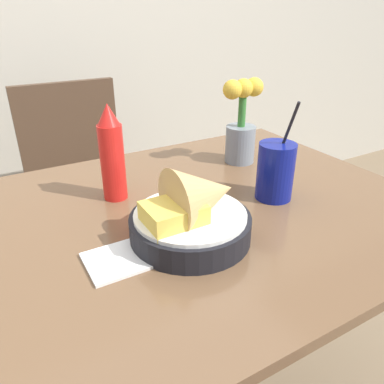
{
  "coord_description": "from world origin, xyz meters",
  "views": [
    {
      "loc": [
        -0.4,
        -0.65,
        1.16
      ],
      "look_at": [
        -0.05,
        -0.03,
        0.81
      ],
      "focal_mm": 35.0,
      "sensor_mm": 36.0,
      "label": 1
    }
  ],
  "objects_px": {
    "drink_cup": "(275,173)",
    "ketchup_bottle": "(112,155)",
    "chair_far_window": "(81,178)",
    "food_basket": "(194,213)",
    "flower_vase": "(241,125)"
  },
  "relations": [
    {
      "from": "flower_vase",
      "to": "ketchup_bottle",
      "type": "bearing_deg",
      "value": -173.96
    },
    {
      "from": "ketchup_bottle",
      "to": "drink_cup",
      "type": "xyz_separation_m",
      "value": [
        0.33,
        -0.19,
        -0.05
      ]
    },
    {
      "from": "food_basket",
      "to": "flower_vase",
      "type": "height_order",
      "value": "flower_vase"
    },
    {
      "from": "flower_vase",
      "to": "food_basket",
      "type": "bearing_deg",
      "value": -138.35
    },
    {
      "from": "ketchup_bottle",
      "to": "drink_cup",
      "type": "bearing_deg",
      "value": -29.91
    },
    {
      "from": "drink_cup",
      "to": "ketchup_bottle",
      "type": "bearing_deg",
      "value": 150.09
    },
    {
      "from": "food_basket",
      "to": "drink_cup",
      "type": "xyz_separation_m",
      "value": [
        0.25,
        0.06,
        0.01
      ]
    },
    {
      "from": "food_basket",
      "to": "ketchup_bottle",
      "type": "relative_size",
      "value": 1.05
    },
    {
      "from": "food_basket",
      "to": "drink_cup",
      "type": "distance_m",
      "value": 0.26
    },
    {
      "from": "food_basket",
      "to": "drink_cup",
      "type": "height_order",
      "value": "drink_cup"
    },
    {
      "from": "ketchup_bottle",
      "to": "flower_vase",
      "type": "height_order",
      "value": "flower_vase"
    },
    {
      "from": "chair_far_window",
      "to": "flower_vase",
      "type": "relative_size",
      "value": 3.73
    },
    {
      "from": "drink_cup",
      "to": "chair_far_window",
      "type": "bearing_deg",
      "value": 107.61
    },
    {
      "from": "ketchup_bottle",
      "to": "food_basket",
      "type": "bearing_deg",
      "value": -72.71
    },
    {
      "from": "chair_far_window",
      "to": "ketchup_bottle",
      "type": "height_order",
      "value": "ketchup_bottle"
    }
  ]
}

